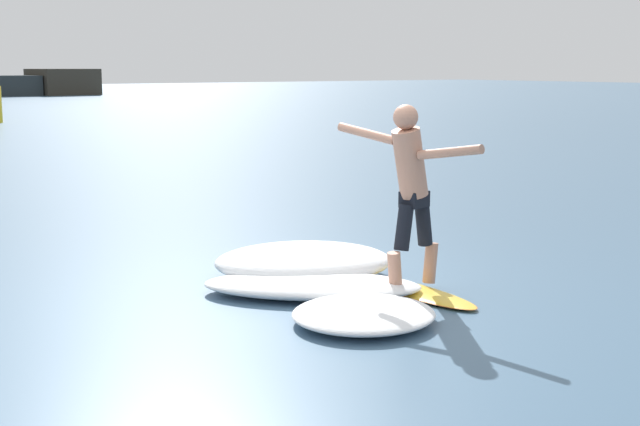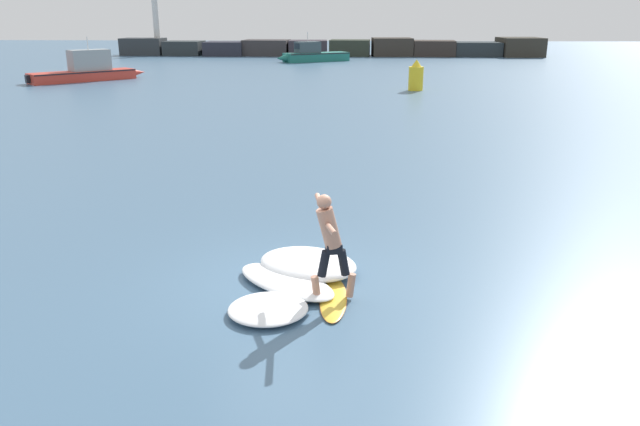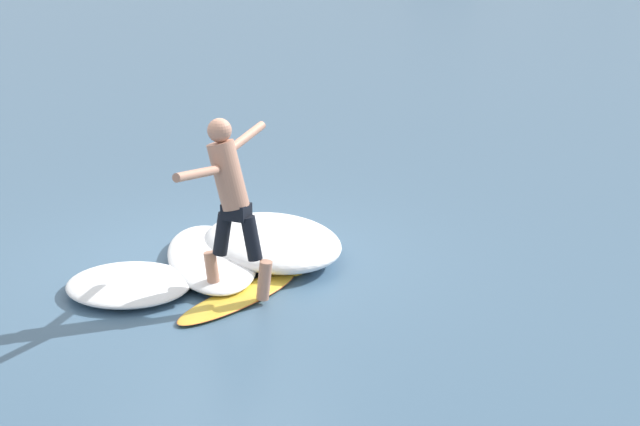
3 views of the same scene
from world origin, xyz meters
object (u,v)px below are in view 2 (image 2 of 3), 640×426
at_px(surfboard, 333,298).
at_px(small_boat_offshore, 313,55).
at_px(fishing_boat_near_jetty, 87,70).
at_px(channel_marker_buoy, 416,77).
at_px(surfer, 330,238).

bearing_deg(surfboard, small_boat_offshore, 93.90).
relative_size(fishing_boat_near_jetty, small_boat_offshore, 0.95).
xyz_separation_m(fishing_boat_near_jetty, channel_marker_buoy, (22.96, -4.62, 0.12)).
bearing_deg(surfboard, channel_marker_buoy, 81.99).
bearing_deg(fishing_boat_near_jetty, surfer, -61.95).
bearing_deg(fishing_boat_near_jetty, small_boat_offshore, 51.41).
relative_size(surfboard, channel_marker_buoy, 0.99).
bearing_deg(surfer, fishing_boat_near_jetty, 118.05).
xyz_separation_m(surfboard, channel_marker_buoy, (4.27, 30.30, 0.82)).
bearing_deg(surfer, channel_marker_buoy, 81.87).
distance_m(fishing_boat_near_jetty, small_boat_offshore, 24.10).
xyz_separation_m(fishing_boat_near_jetty, small_boat_offshore, (15.03, 18.84, -0.06)).
bearing_deg(channel_marker_buoy, small_boat_offshore, 108.67).
relative_size(small_boat_offshore, channel_marker_buoy, 3.81).
xyz_separation_m(surfer, channel_marker_buoy, (4.33, 30.34, -0.30)).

